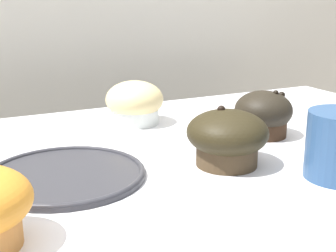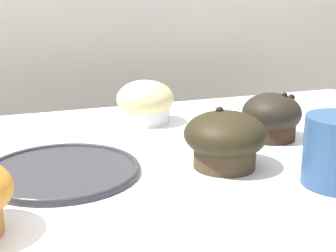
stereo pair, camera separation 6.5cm
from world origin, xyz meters
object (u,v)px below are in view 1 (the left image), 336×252
object	(u,v)px
muffin_back_right	(263,114)
muffin_front_left	(135,103)
muffin_back_left	(227,137)
serving_plate	(65,174)

from	to	relation	value
muffin_back_right	muffin_front_left	distance (m)	0.22
muffin_back_left	muffin_back_right	size ratio (longest dim) A/B	1.18
muffin_back_right	serving_plate	distance (m)	0.34
serving_plate	muffin_back_right	bearing A→B (deg)	6.88
muffin_back_left	muffin_back_right	bearing A→B (deg)	35.38
muffin_back_right	serving_plate	size ratio (longest dim) A/B	0.46
muffin_front_left	serving_plate	size ratio (longest dim) A/B	0.50
muffin_back_left	serving_plate	xyz separation A→B (m)	(-0.21, 0.05, -0.03)
muffin_front_left	serving_plate	distance (m)	0.27
muffin_front_left	serving_plate	xyz separation A→B (m)	(-0.17, -0.20, -0.03)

